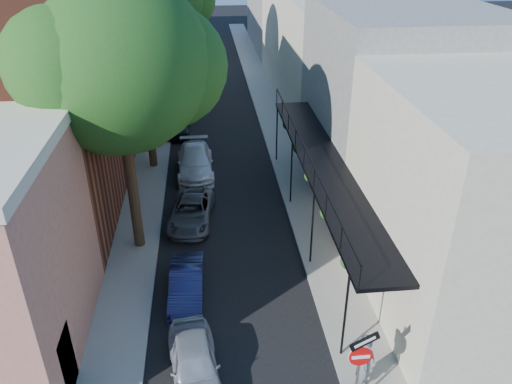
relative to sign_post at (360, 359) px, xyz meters
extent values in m
cube|color=black|center=(-3.16, 29.03, -2.03)|extent=(6.00, 64.00, 0.01)
cube|color=gray|center=(-7.16, 29.03, -1.98)|extent=(2.00, 64.00, 0.12)
cube|color=gray|center=(0.84, 29.03, -1.98)|extent=(2.00, 64.00, 0.12)
cube|color=beige|center=(-8.21, 1.53, -0.84)|extent=(0.10, 1.20, 2.20)
cube|color=gray|center=(-8.18, 13.03, 5.96)|extent=(0.06, 7.00, 4.00)
cube|color=#999791|center=(-12.16, 25.03, 2.46)|extent=(8.00, 12.00, 9.00)
cube|color=beige|center=(-12.16, 39.03, 2.96)|extent=(8.00, 16.00, 10.00)
cube|color=tan|center=(-12.16, 53.03, 1.96)|extent=(8.00, 12.00, 8.00)
cube|color=beige|center=(5.84, 4.53, 1.96)|extent=(8.00, 9.00, 8.00)
cube|color=#999791|center=(5.84, 14.03, 2.46)|extent=(8.00, 10.00, 9.00)
cube|color=beige|center=(5.84, 29.03, 1.96)|extent=(8.00, 20.00, 8.00)
cube|color=black|center=(1.04, 9.03, 1.46)|extent=(2.00, 16.00, 0.15)
cube|color=black|center=(0.09, 9.03, 2.34)|extent=(0.05, 16.00, 0.05)
cylinder|color=black|center=(0.14, 2.03, -0.23)|extent=(0.08, 0.08, 3.40)
cylinder|color=black|center=(0.14, 17.03, -0.23)|extent=(0.08, 0.08, 3.40)
sphere|color=#1F4B15|center=(0.44, 3.03, 1.01)|extent=(0.60, 0.60, 0.60)
sphere|color=#1F4B15|center=(0.44, 9.03, 1.01)|extent=(0.60, 0.60, 0.60)
sphere|color=#1F4B15|center=(0.44, 15.03, 1.01)|extent=(0.60, 0.60, 0.60)
cylinder|color=#595B60|center=(-0.01, 0.03, -0.59)|extent=(0.07, 0.07, 2.90)
cylinder|color=red|center=(-0.01, -0.01, 0.11)|extent=(0.66, 0.04, 0.66)
cube|color=white|center=(-0.01, -0.04, 0.11)|extent=(0.50, 0.02, 0.10)
cylinder|color=white|center=(-0.01, 0.01, 0.11)|extent=(0.70, 0.02, 0.70)
cube|color=black|center=(0.04, -0.02, 0.66)|extent=(0.89, 0.15, 0.58)
cube|color=white|center=(0.04, -0.05, 0.66)|extent=(0.60, 0.10, 0.31)
cylinder|color=#352215|center=(-6.96, 9.03, 1.46)|extent=(0.44, 0.44, 7.00)
sphere|color=#1F4B15|center=(-6.96, 9.03, 5.98)|extent=(6.80, 6.80, 6.80)
sphere|color=#1F4B15|center=(-5.26, 10.05, 5.48)|extent=(4.76, 4.76, 4.76)
cylinder|color=#352215|center=(-6.96, 17.03, 1.11)|extent=(0.44, 0.44, 6.30)
sphere|color=#1F4B15|center=(-6.96, 17.03, 5.16)|extent=(6.00, 6.00, 6.00)
sphere|color=#1F4B15|center=(-5.46, 17.93, 4.66)|extent=(4.20, 4.20, 4.20)
cylinder|color=#352215|center=(-6.96, 26.03, 1.64)|extent=(0.44, 0.44, 7.35)
imported|color=#999EAA|center=(-4.56, 1.62, -1.41)|extent=(1.89, 3.80, 1.24)
imported|color=#161B46|center=(-4.86, 5.49, -1.46)|extent=(1.31, 3.52, 1.15)
imported|color=#4F5156|center=(-4.72, 10.77, -1.47)|extent=(2.35, 4.28, 1.14)
imported|color=silver|center=(-4.56, 15.94, -1.35)|extent=(2.05, 4.80, 1.38)
imported|color=black|center=(-5.76, 22.16, -1.36)|extent=(1.69, 4.02, 1.36)
imported|color=gray|center=(-5.54, 26.47, -1.37)|extent=(1.64, 4.09, 1.32)
imported|color=#9CA2B0|center=(-4.56, 31.08, -1.40)|extent=(2.40, 4.73, 1.28)
imported|color=slate|center=(0.45, 0.69, -0.90)|extent=(0.75, 0.87, 2.03)
camera|label=1|loc=(-3.82, -9.31, 10.41)|focal=35.00mm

